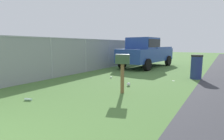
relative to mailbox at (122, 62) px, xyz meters
name	(u,v)px	position (x,y,z in m)	size (l,w,h in m)	color
mailbox	(122,62)	(0.00, 0.00, 0.00)	(0.35, 0.50, 1.31)	brown
pickup_truck	(146,52)	(6.93, 1.99, 0.07)	(5.49, 2.54, 2.09)	#284793
trash_bin	(196,67)	(4.05, -1.72, -0.46)	(0.52, 0.52, 1.14)	navy
fence_section	(98,53)	(4.08, 4.09, 0.01)	(17.17, 0.07, 1.95)	#9EA3A8
litter_cup_near_hydrant	(111,77)	(2.05, 1.79, -1.00)	(0.08, 0.08, 0.10)	white
litter_bag_far_scatter	(129,84)	(1.00, 0.28, -0.97)	(0.14, 0.14, 0.14)	silver
litter_bottle_midfield_b	(28,99)	(-2.19, 1.89, -1.00)	(0.07, 0.07, 0.22)	#B2D8BF
litter_wrapper_by_mailbox	(173,81)	(2.99, -0.95, -1.03)	(0.12, 0.08, 0.01)	silver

